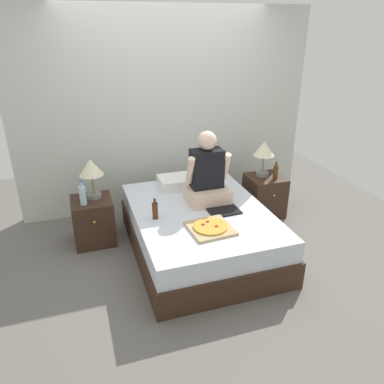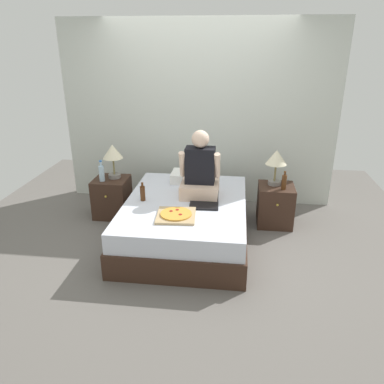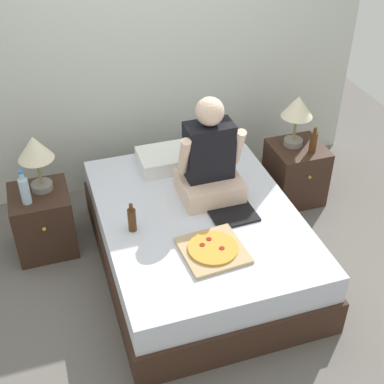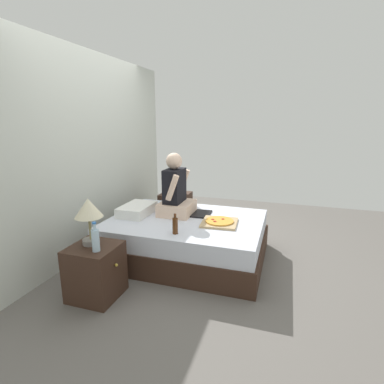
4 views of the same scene
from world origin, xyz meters
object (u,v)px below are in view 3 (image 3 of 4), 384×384
Objects in this scene: lamp_on_left_nightstand at (35,152)px; beer_bottle at (313,142)px; lamp_on_right_nightstand at (297,110)px; nightstand_right at (295,173)px; water_bottle at (25,190)px; laptop at (230,209)px; pizza_box at (213,250)px; nightstand_left at (44,221)px; person_seated at (209,161)px; beer_bottle_on_bed at (132,219)px; bed at (198,239)px.

beer_bottle is (2.18, -0.15, -0.23)m from lamp_on_left_nightstand.
beer_bottle is (0.10, -0.15, -0.23)m from lamp_on_right_nightstand.
water_bottle is at bearing -177.69° from nightstand_right.
laptop is at bearing -27.86° from lamp_on_left_nightstand.
pizza_box is (-0.26, -0.36, -0.00)m from laptop.
lamp_on_left_nightstand is at bearing 51.38° from nightstand_left.
water_bottle is at bearing 168.08° from person_seated.
lamp_on_left_nightstand is at bearing 180.00° from lamp_on_right_nightstand.
nightstand_right is at bearing 2.31° from water_bottle.
person_seated reaches higher than lamp_on_right_nightstand.
lamp_on_right_nightstand is (2.08, 0.00, 0.00)m from lamp_on_left_nightstand.
person_seated is 0.70m from beer_bottle_on_bed.
nightstand_right is at bearing -59.07° from lamp_on_right_nightstand.
lamp_on_left_nightstand reaches higher than bed.
water_bottle is at bearing 142.62° from beer_bottle_on_bed.
nightstand_left is at bearing 154.66° from laptop.
lamp_on_right_nightstand reaches higher than beer_bottle.
beer_bottle is (0.07, -0.10, 0.36)m from nightstand_right.
laptop reaches higher than nightstand_left.
lamp_on_left_nightstand is at bearing 134.05° from pizza_box.
bed is at bearing -127.33° from person_seated.
nightstand_left is at bearing 177.42° from beer_bottle.
nightstand_right is 0.38m from beer_bottle.
pizza_box reaches higher than bed.
beer_bottle is 0.29× the size of person_seated.
water_bottle is 2.30m from beer_bottle.
pizza_box is at bearing -143.61° from beer_bottle.
bed is at bearing 84.22° from pizza_box.
lamp_on_left_nightstand reaches higher than beer_bottle_on_bed.
lamp_on_left_nightstand reaches higher than nightstand_right.
laptop is at bearing -151.06° from beer_bottle.
beer_bottle is at bearing 36.39° from pizza_box.
beer_bottle reaches higher than nightstand_left.
beer_bottle_on_bed is (0.66, -0.51, -0.04)m from water_bottle.
lamp_on_right_nightstand is at bearing 3.64° from water_bottle.
person_seated is 0.37m from laptop.
lamp_on_right_nightstand is (1.04, 0.60, 0.60)m from bed.
person_seated is (-1.00, -0.26, 0.17)m from beer_bottle.
laptop is (1.37, -0.52, -0.11)m from water_bottle.
beer_bottle is at bearing -56.31° from lamp_on_right_nightstand.
beer_bottle is at bearing 14.75° from person_seated.
lamp_on_right_nightstand is at bearing 29.91° from bed.
bed is 1.21m from nightstand_left.
nightstand_right is (2.11, -0.05, -0.59)m from lamp_on_left_nightstand.
beer_bottle_on_bed is (-0.49, -0.05, 0.35)m from bed.
water_bottle is 1.33m from person_seated.
lamp_on_left_nightstand is 1.63× the size of water_bottle.
beer_bottle is at bearing -54.99° from nightstand_right.
lamp_on_left_nightstand is 2.08m from lamp_on_right_nightstand.
pizza_box reaches higher than nightstand_right.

